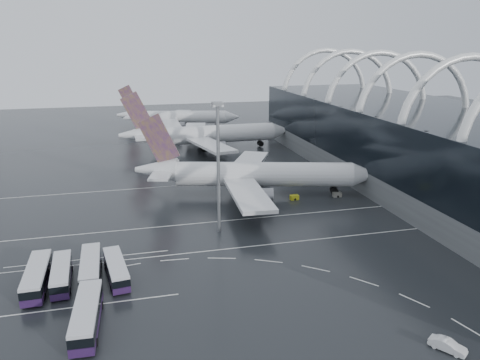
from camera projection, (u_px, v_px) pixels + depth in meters
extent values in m
plane|color=black|center=(221.00, 245.00, 88.77)|extent=(420.00, 420.00, 0.00)
cube|color=slate|center=(439.00, 179.00, 121.03)|extent=(42.00, 160.00, 6.00)
cube|color=black|center=(444.00, 141.00, 118.18)|extent=(42.00, 160.00, 14.00)
torus|color=white|center=(463.00, 130.00, 105.59)|extent=(33.80, 1.80, 33.80)
torus|color=white|center=(413.00, 117.00, 123.25)|extent=(33.80, 1.80, 33.80)
torus|color=white|center=(376.00, 107.00, 140.90)|extent=(33.80, 1.80, 33.80)
torus|color=white|center=(347.00, 100.00, 158.56)|extent=(33.80, 1.80, 33.80)
torus|color=white|center=(324.00, 94.00, 176.22)|extent=(33.80, 1.80, 33.80)
cube|color=silver|center=(223.00, 249.00, 86.91)|extent=(120.00, 0.25, 0.01)
cube|color=silver|center=(209.00, 222.00, 99.92)|extent=(120.00, 0.25, 0.01)
cube|color=silver|center=(190.00, 185.00, 125.94)|extent=(120.00, 0.25, 0.01)
cube|color=silver|center=(83.00, 306.00, 68.27)|extent=(28.00, 0.25, 0.01)
cube|color=silver|center=(89.00, 259.00, 83.14)|extent=(28.00, 0.25, 0.01)
cylinder|color=silver|center=(264.00, 174.00, 116.53)|extent=(43.63, 17.21, 6.05)
cone|color=silver|center=(364.00, 175.00, 116.13)|extent=(7.62, 7.47, 6.05)
cone|color=silver|center=(156.00, 170.00, 116.67)|extent=(11.65, 8.56, 6.05)
cube|color=#451B74|center=(159.00, 139.00, 114.45)|extent=(9.86, 3.23, 12.82)
cube|color=silver|center=(164.00, 170.00, 116.64)|extent=(9.43, 19.35, 0.52)
cube|color=silver|center=(247.00, 193.00, 104.29)|extent=(8.71, 26.44, 0.83)
cube|color=silver|center=(248.00, 163.00, 129.28)|extent=(18.39, 26.54, 0.83)
cylinder|color=slate|center=(261.00, 196.00, 108.27)|extent=(6.46, 4.92, 3.55)
cylinder|color=slate|center=(259.00, 174.00, 126.26)|extent=(6.46, 4.92, 3.55)
cube|color=black|center=(247.00, 190.00, 117.79)|extent=(13.83, 9.71, 2.29)
cylinder|color=silver|center=(214.00, 134.00, 165.74)|extent=(43.76, 7.06, 6.28)
cone|color=silver|center=(280.00, 131.00, 172.04)|extent=(6.61, 6.40, 6.28)
cone|color=silver|center=(135.00, 135.00, 158.60)|extent=(10.94, 6.47, 6.28)
cube|color=#451B74|center=(137.00, 111.00, 156.58)|extent=(10.44, 0.84, 13.31)
cube|color=silver|center=(141.00, 135.00, 159.14)|extent=(5.22, 19.57, 0.54)
cube|color=silver|center=(209.00, 144.00, 152.32)|extent=(13.49, 28.08, 0.87)
cube|color=silver|center=(195.00, 130.00, 177.36)|extent=(12.59, 28.02, 0.87)
cylinder|color=slate|center=(217.00, 147.00, 157.20)|extent=(6.02, 3.79, 3.68)
cylinder|color=slate|center=(205.00, 136.00, 175.23)|extent=(6.02, 3.79, 3.68)
cube|color=black|center=(202.00, 147.00, 165.89)|extent=(13.12, 7.16, 2.38)
cylinder|color=silver|center=(183.00, 117.00, 206.16)|extent=(38.16, 13.81, 5.65)
cone|color=silver|center=(232.00, 117.00, 206.71)|extent=(6.94, 6.79, 5.65)
cone|color=silver|center=(128.00, 115.00, 205.29)|extent=(10.74, 7.64, 5.65)
cube|color=#451B74|center=(129.00, 99.00, 203.26)|extent=(9.28, 2.63, 11.97)
cube|color=silver|center=(133.00, 115.00, 205.34)|extent=(8.12, 18.06, 0.49)
cube|color=silver|center=(171.00, 123.00, 194.58)|extent=(7.10, 24.41, 0.78)
cube|color=silver|center=(177.00, 114.00, 217.89)|extent=(16.35, 24.96, 0.78)
cylinder|color=slate|center=(179.00, 126.00, 198.41)|extent=(5.95, 4.40, 3.31)
cylinder|color=slate|center=(182.00, 119.00, 215.20)|extent=(5.95, 4.40, 3.31)
cube|color=black|center=(174.00, 126.00, 207.18)|extent=(12.76, 8.64, 2.14)
cube|color=#29123B|center=(38.00, 282.00, 73.40)|extent=(3.19, 13.55, 1.14)
cube|color=black|center=(37.00, 274.00, 73.04)|extent=(3.25, 13.28, 1.35)
cube|color=silver|center=(36.00, 269.00, 72.78)|extent=(3.19, 13.55, 0.47)
cylinder|color=black|center=(44.00, 297.00, 69.87)|extent=(0.38, 1.04, 1.04)
cylinder|color=black|center=(23.00, 299.00, 69.16)|extent=(0.38, 1.04, 1.04)
cylinder|color=black|center=(51.00, 270.00, 77.88)|extent=(0.38, 1.04, 1.04)
cylinder|color=black|center=(32.00, 272.00, 77.16)|extent=(0.38, 1.04, 1.04)
cube|color=#29123B|center=(62.00, 278.00, 74.57)|extent=(3.37, 12.33, 1.03)
cube|color=black|center=(61.00, 272.00, 74.25)|extent=(3.41, 12.09, 1.22)
cube|color=silver|center=(60.00, 267.00, 74.02)|extent=(3.37, 12.33, 0.42)
cylinder|color=black|center=(70.00, 291.00, 71.47)|extent=(0.38, 0.95, 0.94)
cylinder|color=black|center=(52.00, 294.00, 70.73)|extent=(0.38, 0.95, 0.94)
cylinder|color=black|center=(72.00, 268.00, 78.62)|extent=(0.38, 0.95, 0.94)
cylinder|color=black|center=(55.00, 271.00, 77.88)|extent=(0.38, 0.95, 0.94)
cube|color=#29123B|center=(91.00, 273.00, 76.22)|extent=(3.23, 13.37, 1.13)
cube|color=black|center=(90.00, 266.00, 75.87)|extent=(3.29, 13.10, 1.33)
cube|color=silver|center=(90.00, 261.00, 75.61)|extent=(3.23, 13.37, 0.46)
cylinder|color=black|center=(100.00, 286.00, 72.76)|extent=(0.38, 1.03, 1.02)
cylinder|color=black|center=(81.00, 289.00, 72.04)|extent=(0.38, 1.03, 1.02)
cylinder|color=black|center=(101.00, 263.00, 80.63)|extent=(0.38, 1.03, 1.02)
cylinder|color=black|center=(83.00, 265.00, 79.91)|extent=(0.38, 1.03, 1.02)
cube|color=#29123B|center=(116.00, 273.00, 76.19)|extent=(4.35, 12.50, 1.04)
cube|color=black|center=(116.00, 267.00, 75.87)|extent=(4.37, 12.26, 1.22)
cube|color=silver|center=(116.00, 262.00, 75.63)|extent=(4.35, 12.50, 0.42)
cylinder|color=black|center=(129.00, 285.00, 73.28)|extent=(0.45, 0.98, 0.94)
cylinder|color=black|center=(112.00, 288.00, 72.34)|extent=(0.45, 0.98, 0.94)
cylinder|color=black|center=(121.00, 264.00, 80.25)|extent=(0.45, 0.98, 0.94)
cylinder|color=black|center=(106.00, 266.00, 79.31)|extent=(0.45, 0.98, 0.94)
cube|color=#29123B|center=(87.00, 321.00, 62.99)|extent=(3.72, 14.02, 1.18)
cube|color=black|center=(86.00, 313.00, 62.62)|extent=(3.77, 13.75, 1.39)
cube|color=silver|center=(86.00, 307.00, 62.35)|extent=(3.72, 14.02, 0.48)
cylinder|color=black|center=(96.00, 342.00, 59.22)|extent=(0.42, 1.08, 1.07)
cylinder|color=black|center=(72.00, 345.00, 58.65)|extent=(0.42, 1.08, 1.07)
cylinder|color=black|center=(102.00, 305.00, 67.57)|extent=(0.42, 1.08, 1.07)
cylinder|color=black|center=(80.00, 307.00, 67.00)|extent=(0.42, 1.08, 1.07)
imported|color=silver|center=(448.00, 345.00, 58.31)|extent=(3.89, 4.62, 1.49)
cylinder|color=gray|center=(218.00, 171.00, 91.59)|extent=(0.64, 0.64, 25.56)
cube|color=gray|center=(217.00, 104.00, 87.87)|extent=(2.01, 2.01, 0.73)
cube|color=white|center=(217.00, 105.00, 87.95)|extent=(1.83, 1.83, 0.37)
cube|color=gold|center=(294.00, 197.00, 114.06)|extent=(2.07, 1.22, 1.13)
cube|color=slate|center=(337.00, 195.00, 116.10)|extent=(2.08, 1.23, 1.13)
cube|color=gold|center=(243.00, 183.00, 125.26)|extent=(2.01, 1.19, 1.10)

